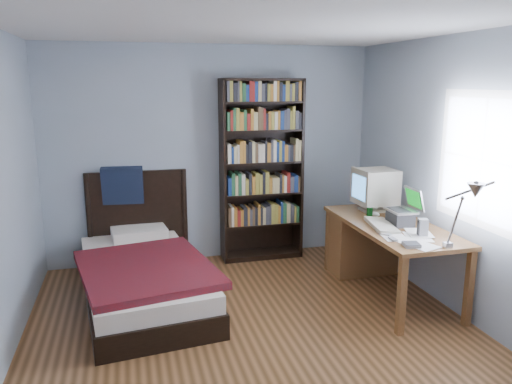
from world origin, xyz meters
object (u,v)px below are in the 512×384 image
(crt_monitor, at_px, (375,187))
(bed, at_px, (143,272))
(desk_lamp, at_px, (471,197))
(speaker, at_px, (423,228))
(soda_can, at_px, (370,212))
(keyboard, at_px, (382,225))
(desk, at_px, (368,240))
(laptop, at_px, (402,214))
(bookshelf, at_px, (262,170))

(crt_monitor, xyz_separation_m, bed, (-2.45, 0.07, -0.74))
(crt_monitor, distance_m, desk_lamp, 1.67)
(desk_lamp, xyz_separation_m, speaker, (0.10, 0.72, -0.45))
(speaker, distance_m, soda_can, 0.71)
(keyboard, bearing_deg, desk, 84.26)
(desk_lamp, bearing_deg, desk, 88.53)
(crt_monitor, relative_size, keyboard, 0.90)
(crt_monitor, relative_size, soda_can, 4.16)
(desk_lamp, distance_m, soda_can, 1.49)
(crt_monitor, bearing_deg, keyboard, -110.99)
(speaker, bearing_deg, soda_can, 121.77)
(desk, xyz_separation_m, desk_lamp, (-0.04, -1.61, 0.84))
(bed, bearing_deg, desk_lamp, -36.23)
(laptop, bearing_deg, desk_lamp, -95.80)
(desk, xyz_separation_m, speaker, (0.06, -0.89, 0.39))
(keyboard, distance_m, speaker, 0.42)
(laptop, relative_size, speaker, 2.26)
(bookshelf, distance_m, bed, 1.84)
(desk_lamp, height_order, bookshelf, bookshelf)
(laptop, relative_size, bed, 0.16)
(desk, distance_m, keyboard, 0.65)
(soda_can, distance_m, bookshelf, 1.42)
(laptop, distance_m, speaker, 0.37)
(laptop, height_order, bookshelf, bookshelf)
(speaker, bearing_deg, laptop, 105.94)
(soda_can, relative_size, bed, 0.05)
(desk, height_order, bed, bed)
(bookshelf, relative_size, bed, 0.95)
(laptop, xyz_separation_m, speaker, (-0.01, -0.37, -0.02))
(desk, bearing_deg, desk_lamp, -91.47)
(bookshelf, height_order, bed, bookshelf)
(laptop, xyz_separation_m, soda_can, (-0.18, 0.31, -0.05))
(speaker, bearing_deg, bed, 175.85)
(laptop, relative_size, desk_lamp, 0.55)
(desk, height_order, crt_monitor, crt_monitor)
(laptop, xyz_separation_m, bed, (-2.45, 0.62, -0.58))
(crt_monitor, xyz_separation_m, laptop, (0.01, -0.55, -0.16))
(keyboard, relative_size, speaker, 3.19)
(crt_monitor, height_order, desk_lamp, desk_lamp)
(laptop, relative_size, bookshelf, 0.17)
(bed, bearing_deg, laptop, -14.18)
(bed, bearing_deg, bookshelf, 29.43)
(laptop, bearing_deg, bookshelf, 125.38)
(desk, distance_m, laptop, 0.67)
(soda_can, relative_size, bookshelf, 0.05)
(crt_monitor, height_order, bed, crt_monitor)
(crt_monitor, xyz_separation_m, speaker, (-0.01, -0.93, -0.18))
(keyboard, bearing_deg, bookshelf, 128.97)
(desk, distance_m, bed, 2.39)
(keyboard, xyz_separation_m, soda_can, (0.04, 0.33, 0.04))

